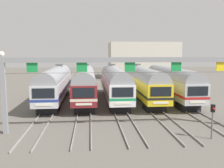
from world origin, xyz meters
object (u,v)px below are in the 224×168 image
commuter_train_white (114,82)px  commuter_train_maroon (85,82)px  commuter_train_silver (55,83)px  commuter_train_yellow (143,82)px  commuter_train_stainless (171,82)px  catenary_gantry (130,71)px  yard_signal_mast (213,115)px

commuter_train_white → commuter_train_maroon: bearing=180.0°
commuter_train_silver → commuter_train_maroon: bearing=0.0°
commuter_train_yellow → commuter_train_stainless: (4.13, -0.00, -0.00)m
commuter_train_silver → commuter_train_maroon: same height
commuter_train_yellow → catenary_gantry: (-4.13, -13.50, 2.56)m
commuter_train_silver → yard_signal_mast: commuter_train_silver is taller
catenary_gantry → yard_signal_mast: bearing=-24.9°
commuter_train_maroon → commuter_train_yellow: (8.25, 0.00, 0.00)m
catenary_gantry → yard_signal_mast: size_ratio=7.61×
commuter_train_silver → yard_signal_mast: (14.44, -16.37, -0.69)m
commuter_train_maroon → commuter_train_yellow: size_ratio=1.00×
commuter_train_maroon → commuter_train_stainless: bearing=-0.0°
commuter_train_silver → commuter_train_white: same height
commuter_train_maroon → yard_signal_mast: size_ratio=6.32×
commuter_train_maroon → commuter_train_silver: bearing=180.0°
commuter_train_maroon → commuter_train_yellow: 8.25m
commuter_train_silver → commuter_train_maroon: size_ratio=1.00×
commuter_train_silver → catenary_gantry: 16.03m
commuter_train_yellow → commuter_train_stainless: 4.13m
commuter_train_white → commuter_train_yellow: size_ratio=1.00×
commuter_train_maroon → yard_signal_mast: commuter_train_maroon is taller
catenary_gantry → commuter_train_yellow: bearing=73.0°
commuter_train_maroon → commuter_train_stainless: commuter_train_maroon is taller
commuter_train_yellow → yard_signal_mast: (2.06, -16.37, -0.69)m
commuter_train_maroon → commuter_train_stainless: (12.38, -0.00, -0.00)m
catenary_gantry → commuter_train_white: bearing=90.0°
commuter_train_maroon → commuter_train_white: same height
commuter_train_stainless → commuter_train_yellow: bearing=179.9°
commuter_train_stainless → yard_signal_mast: (-2.06, -16.36, -0.69)m
commuter_train_stainless → yard_signal_mast: commuter_train_stainless is taller
commuter_train_yellow → commuter_train_stainless: commuter_train_yellow is taller
commuter_train_maroon → yard_signal_mast: (10.32, -16.37, -0.69)m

